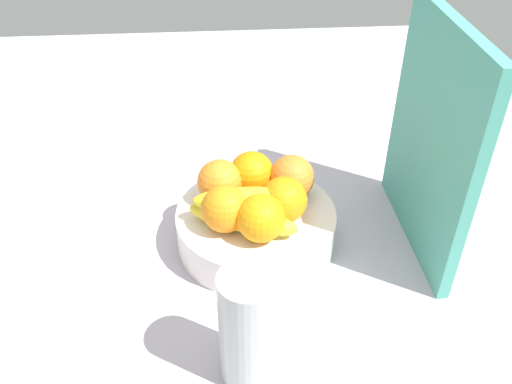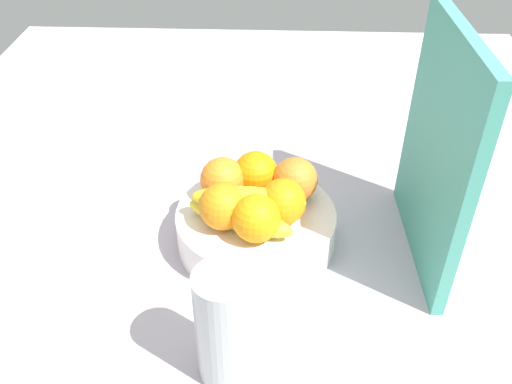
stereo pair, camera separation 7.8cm
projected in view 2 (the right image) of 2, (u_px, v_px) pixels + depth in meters
The scene contains 11 objects.
ground_plane at pixel (250, 245), 91.86cm from camera, with size 180.00×140.00×3.00cm, color #B8ADBB.
fruit_bowl at pixel (256, 227), 88.46cm from camera, with size 25.03×25.03×6.19cm, color white.
orange_front_left at pixel (256, 173), 88.74cm from camera, with size 7.14×7.14×7.14cm, color orange.
orange_front_right at pixel (223, 180), 87.39cm from camera, with size 7.14×7.14×7.14cm, color orange.
orange_center at pixel (223, 206), 82.07cm from camera, with size 7.14×7.14×7.14cm, color orange.
orange_back_left at pixel (256, 218), 79.92cm from camera, with size 7.14×7.14×7.14cm, color orange.
orange_back_right at pixel (282, 202), 82.90cm from camera, with size 7.14×7.14×7.14cm, color orange.
orange_top_stack at pixel (295, 180), 87.33cm from camera, with size 7.14×7.14×7.14cm, color orange.
banana_bunch at pixel (243, 209), 82.42cm from camera, with size 10.00×18.22×6.20cm.
cutting_board at pixel (438, 153), 78.42cm from camera, with size 28.00×1.80×36.00cm, color teal.
thermos_tumbler at pixel (225, 327), 66.17cm from camera, with size 7.19×7.19×16.86cm, color #AEB6B5.
Camera 2 is at (67.37, 3.86, 61.46)cm, focal length 39.12 mm.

